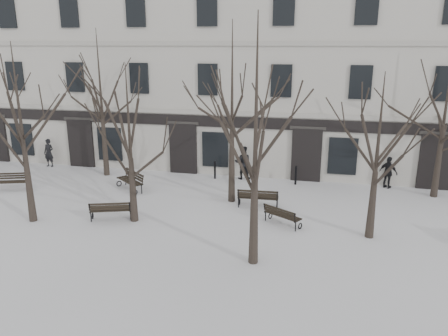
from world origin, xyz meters
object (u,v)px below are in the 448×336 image
(tree_0, at_px, (20,113))
(bench_1, at_px, (111,210))
(bench_2, at_px, (282,215))
(bench_3, at_px, (131,180))
(tree_3, at_px, (379,138))
(bench_0, at_px, (12,181))
(bench_4, at_px, (258,197))
(tree_2, at_px, (256,114))
(tree_1, at_px, (129,126))

(tree_0, height_order, bench_1, tree_0)
(bench_2, bearing_deg, bench_1, 40.16)
(bench_3, bearing_deg, tree_3, 23.26)
(tree_0, xyz_separation_m, bench_0, (-3.57, 3.39, -4.14))
(bench_0, height_order, bench_4, bench_4)
(tree_3, bearing_deg, tree_2, -143.59)
(tree_0, xyz_separation_m, bench_4, (9.15, 3.60, -4.11))
(tree_2, height_order, bench_2, tree_2)
(tree_1, distance_m, bench_4, 6.64)
(tree_1, xyz_separation_m, bench_2, (6.18, 0.88, -3.65))
(bench_1, bearing_deg, tree_0, -5.04)
(bench_0, bearing_deg, tree_3, -24.92)
(tree_2, relative_size, bench_2, 4.93)
(bench_3, bearing_deg, tree_1, -24.72)
(bench_4, bearing_deg, bench_1, 22.54)
(tree_2, bearing_deg, bench_2, 79.13)
(tree_1, bearing_deg, tree_0, -167.37)
(bench_3, height_order, bench_4, bench_3)
(bench_1, bearing_deg, bench_3, -96.45)
(bench_2, xyz_separation_m, bench_3, (-8.03, 2.91, 0.08))
(bench_2, relative_size, bench_3, 0.89)
(tree_0, bearing_deg, bench_3, 63.32)
(tree_2, bearing_deg, bench_1, 159.82)
(tree_1, height_order, tree_3, tree_1)
(bench_4, bearing_deg, tree_1, 25.37)
(tree_2, bearing_deg, bench_4, 96.57)
(tree_2, distance_m, bench_1, 8.37)
(bench_0, distance_m, bench_3, 6.10)
(tree_0, relative_size, tree_1, 1.13)
(bench_0, height_order, bench_2, bench_0)
(tree_3, height_order, bench_1, tree_3)
(bench_1, bearing_deg, bench_2, 169.69)
(tree_3, relative_size, bench_4, 3.37)
(bench_2, bearing_deg, bench_3, 11.92)
(bench_1, distance_m, bench_3, 4.05)
(tree_0, height_order, bench_0, tree_0)
(tree_2, height_order, tree_3, tree_2)
(bench_4, bearing_deg, bench_0, -2.01)
(tree_1, relative_size, bench_4, 3.47)
(bench_2, height_order, bench_3, bench_3)
(bench_0, relative_size, bench_1, 1.00)
(bench_0, relative_size, bench_3, 0.97)
(bench_0, height_order, bench_3, bench_3)
(tree_2, distance_m, tree_3, 5.25)
(tree_2, relative_size, bench_1, 4.51)
(tree_3, bearing_deg, tree_1, -177.18)
(tree_1, height_order, bench_3, tree_1)
(bench_0, distance_m, bench_2, 14.06)
(tree_2, bearing_deg, bench_0, 159.41)
(tree_3, xyz_separation_m, bench_4, (-4.71, 2.18, -3.46))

